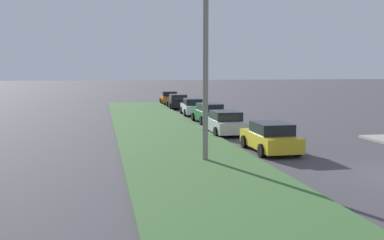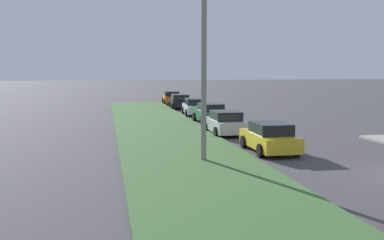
{
  "view_description": "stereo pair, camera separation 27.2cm",
  "coord_description": "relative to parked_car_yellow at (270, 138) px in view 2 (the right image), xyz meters",
  "views": [
    {
      "loc": [
        -14.71,
        12.18,
        4.09
      ],
      "look_at": [
        11.81,
        6.9,
        1.07
      ],
      "focal_mm": 43.01,
      "sensor_mm": 36.0,
      "label": 1
    },
    {
      "loc": [
        -14.76,
        11.91,
        4.09
      ],
      "look_at": [
        11.81,
        6.9,
        1.07
      ],
      "focal_mm": 43.01,
      "sensor_mm": 36.0,
      "label": 2
    }
  ],
  "objects": [
    {
      "name": "grass_median",
      "position": [
        3.49,
        4.33,
        -0.66
      ],
      "size": [
        60.0,
        6.0,
        0.12
      ],
      "primitive_type": "cube",
      "color": "#3D6633",
      "rests_on": "ground"
    },
    {
      "name": "parked_car_yellow",
      "position": [
        0.0,
        0.0,
        0.0
      ],
      "size": [
        4.31,
        2.04,
        1.47
      ],
      "rotation": [
        0.0,
        0.0,
        -0.01
      ],
      "color": "gold",
      "rests_on": "ground"
    },
    {
      "name": "parked_car_silver",
      "position": [
        6.41,
        0.57,
        0.0
      ],
      "size": [
        4.31,
        2.05,
        1.47
      ],
      "rotation": [
        0.0,
        0.0,
        0.01
      ],
      "color": "#B2B5BA",
      "rests_on": "ground"
    },
    {
      "name": "parked_car_green",
      "position": [
        12.69,
        0.1,
        0.0
      ],
      "size": [
        4.36,
        2.13,
        1.47
      ],
      "rotation": [
        0.0,
        0.0,
        0.03
      ],
      "color": "#1E6B38",
      "rests_on": "ground"
    },
    {
      "name": "parked_car_white",
      "position": [
        18.61,
        0.12,
        0.0
      ],
      "size": [
        4.39,
        2.19,
        1.47
      ],
      "rotation": [
        0.0,
        0.0,
        -0.05
      ],
      "color": "silver",
      "rests_on": "ground"
    },
    {
      "name": "parked_car_black",
      "position": [
        25.37,
        0.39,
        0.0
      ],
      "size": [
        4.37,
        2.15,
        1.47
      ],
      "rotation": [
        0.0,
        0.0,
        -0.04
      ],
      "color": "black",
      "rests_on": "ground"
    },
    {
      "name": "parked_car_orange",
      "position": [
        31.85,
        0.33,
        0.0
      ],
      "size": [
        4.39,
        2.19,
        1.47
      ],
      "rotation": [
        0.0,
        0.0,
        -0.05
      ],
      "color": "orange",
      "rests_on": "ground"
    },
    {
      "name": "streetlight",
      "position": [
        -1.86,
        3.36,
        3.67
      ],
      "size": [
        0.74,
        2.86,
        7.5
      ],
      "color": "gray",
      "rests_on": "ground"
    }
  ]
}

